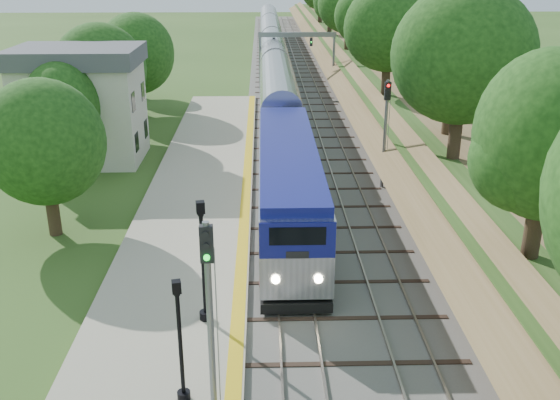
{
  "coord_description": "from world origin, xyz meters",
  "views": [
    {
      "loc": [
        -1.29,
        -13.52,
        13.68
      ],
      "look_at": [
        -0.5,
        14.35,
        2.8
      ],
      "focal_mm": 40.0,
      "sensor_mm": 36.0,
      "label": 1
    }
  ],
  "objects_px": {
    "lamppost_far": "(203,269)",
    "signal_platform": "(209,301)",
    "signal_gantry": "(297,45)",
    "lamppost_mid": "(181,349)",
    "train": "(274,66)",
    "station_building": "(81,104)",
    "signal_farside": "(386,123)"
  },
  "relations": [
    {
      "from": "signal_farside",
      "to": "train",
      "type": "bearing_deg",
      "value": 100.37
    },
    {
      "from": "lamppost_mid",
      "to": "signal_platform",
      "type": "height_order",
      "value": "signal_platform"
    },
    {
      "from": "signal_gantry",
      "to": "lamppost_far",
      "type": "height_order",
      "value": "signal_gantry"
    },
    {
      "from": "train",
      "to": "lamppost_mid",
      "type": "bearing_deg",
      "value": -94.13
    },
    {
      "from": "station_building",
      "to": "lamppost_mid",
      "type": "relative_size",
      "value": 1.99
    },
    {
      "from": "lamppost_far",
      "to": "signal_gantry",
      "type": "bearing_deg",
      "value": 82.67
    },
    {
      "from": "signal_gantry",
      "to": "signal_farside",
      "type": "relative_size",
      "value": 1.24
    },
    {
      "from": "lamppost_mid",
      "to": "lamppost_far",
      "type": "distance_m",
      "value": 4.8
    },
    {
      "from": "train",
      "to": "lamppost_far",
      "type": "relative_size",
      "value": 20.13
    },
    {
      "from": "signal_platform",
      "to": "signal_farside",
      "type": "height_order",
      "value": "signal_farside"
    },
    {
      "from": "train",
      "to": "lamppost_far",
      "type": "height_order",
      "value": "lamppost_far"
    },
    {
      "from": "signal_gantry",
      "to": "train",
      "type": "relative_size",
      "value": 0.08
    },
    {
      "from": "lamppost_far",
      "to": "signal_farside",
      "type": "relative_size",
      "value": 0.74
    },
    {
      "from": "station_building",
      "to": "signal_platform",
      "type": "distance_m",
      "value": 29.8
    },
    {
      "from": "signal_gantry",
      "to": "train",
      "type": "xyz_separation_m",
      "value": [
        -2.47,
        2.25,
        -2.54
      ]
    },
    {
      "from": "station_building",
      "to": "train",
      "type": "height_order",
      "value": "station_building"
    },
    {
      "from": "station_building",
      "to": "lamppost_far",
      "type": "xyz_separation_m",
      "value": [
        10.39,
        -22.27,
        -1.49
      ]
    },
    {
      "from": "train",
      "to": "signal_platform",
      "type": "height_order",
      "value": "signal_platform"
    },
    {
      "from": "lamppost_mid",
      "to": "signal_farside",
      "type": "distance_m",
      "value": 22.85
    },
    {
      "from": "train",
      "to": "signal_platform",
      "type": "bearing_deg",
      "value": -93.02
    },
    {
      "from": "lamppost_mid",
      "to": "station_building",
      "type": "bearing_deg",
      "value": 110.43
    },
    {
      "from": "station_building",
      "to": "signal_farside",
      "type": "distance_m",
      "value": 21.27
    },
    {
      "from": "signal_gantry",
      "to": "lamppost_far",
      "type": "bearing_deg",
      "value": -97.33
    },
    {
      "from": "station_building",
      "to": "lamppost_mid",
      "type": "height_order",
      "value": "station_building"
    },
    {
      "from": "signal_farside",
      "to": "signal_gantry",
      "type": "bearing_deg",
      "value": 96.72
    },
    {
      "from": "signal_gantry",
      "to": "signal_platform",
      "type": "relative_size",
      "value": 1.3
    },
    {
      "from": "lamppost_mid",
      "to": "lamppost_far",
      "type": "xyz_separation_m",
      "value": [
        0.31,
        4.78,
        0.29
      ]
    },
    {
      "from": "lamppost_far",
      "to": "signal_platform",
      "type": "xyz_separation_m",
      "value": [
        0.71,
        -5.38,
        1.76
      ]
    },
    {
      "from": "lamppost_far",
      "to": "signal_platform",
      "type": "distance_m",
      "value": 5.71
    },
    {
      "from": "station_building",
      "to": "signal_platform",
      "type": "xyz_separation_m",
      "value": [
        11.1,
        -27.65,
        0.27
      ]
    },
    {
      "from": "lamppost_mid",
      "to": "signal_platform",
      "type": "relative_size",
      "value": 0.67
    },
    {
      "from": "station_building",
      "to": "signal_farside",
      "type": "height_order",
      "value": "station_building"
    }
  ]
}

